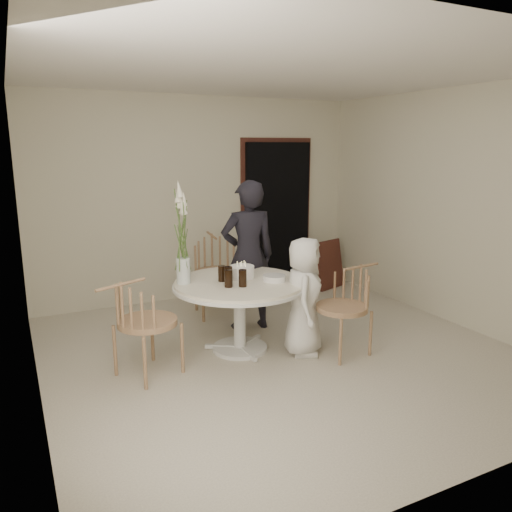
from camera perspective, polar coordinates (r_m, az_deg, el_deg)
name	(u,v)px	position (r m, az deg, el deg)	size (l,w,h in m)	color
ground	(282,352)	(5.16, 2.94, -10.94)	(4.50, 4.50, 0.00)	beige
room_shell	(283,192)	(4.75, 3.15, 7.29)	(4.50, 4.50, 4.50)	silver
doorway	(277,216)	(7.27, 2.44, 4.57)	(1.00, 0.10, 2.10)	black
door_trim	(276,212)	(7.30, 2.29, 5.08)	(1.12, 0.03, 2.22)	#4E281B
table	(240,292)	(5.01, -1.90, -4.16)	(1.33, 1.33, 0.73)	silver
picture_frame	(330,264)	(7.38, 8.45, -0.96)	(0.53, 0.04, 0.71)	#4E281B
chair_far	(214,262)	(6.23, -4.77, -0.74)	(0.59, 0.63, 0.97)	#9D7F55
chair_right	(351,296)	(5.09, 10.85, -4.57)	(0.57, 0.54, 0.89)	#9D7F55
chair_left	(135,315)	(4.51, -13.66, -6.60)	(0.68, 0.65, 0.93)	#9D7F55
girl	(248,256)	(5.59, -0.91, 0.03)	(0.62, 0.40, 1.69)	black
boy	(304,297)	(4.96, 5.48, -4.64)	(0.58, 0.38, 1.19)	white
birthday_cake	(242,272)	(5.09, -1.63, -1.82)	(0.26, 0.26, 0.17)	white
cola_tumbler_a	(228,275)	(4.88, -3.18, -2.19)	(0.08, 0.08, 0.17)	black
cola_tumbler_b	(243,278)	(4.77, -1.54, -2.56)	(0.08, 0.08, 0.17)	black
cola_tumbler_c	(228,278)	(4.76, -3.17, -2.58)	(0.08, 0.08, 0.17)	black
cola_tumbler_d	(222,273)	(4.96, -3.93, -2.01)	(0.07, 0.07, 0.16)	black
plate_stack	(274,278)	(4.98, 2.10, -2.54)	(0.23, 0.23, 0.06)	silver
flower_vase	(182,238)	(4.86, -8.43, 2.02)	(0.14, 0.14, 1.01)	silver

